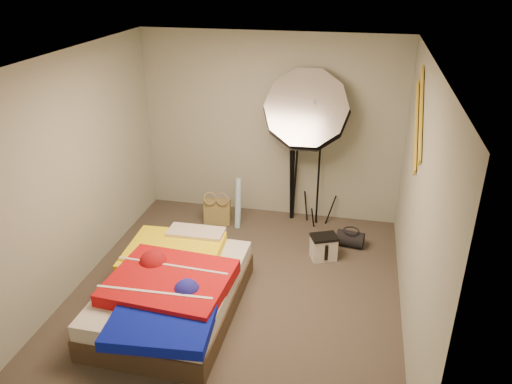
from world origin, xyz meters
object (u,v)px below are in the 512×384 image
(tote_bag, at_px, (217,212))
(bed, at_px, (172,290))
(photo_umbrella, at_px, (307,111))
(wrapping_roll, at_px, (238,203))
(duffel_bag, at_px, (350,239))
(camera_tripod, at_px, (293,173))
(camera_case, at_px, (324,248))

(tote_bag, height_order, bed, bed)
(bed, xyz_separation_m, photo_umbrella, (1.06, 2.08, 1.34))
(wrapping_roll, distance_m, duffel_bag, 1.54)
(duffel_bag, bearing_deg, photo_umbrella, 158.29)
(tote_bag, xyz_separation_m, camera_tripod, (0.97, 0.38, 0.50))
(duffel_bag, distance_m, photo_umbrella, 1.69)
(bed, distance_m, photo_umbrella, 2.69)
(tote_bag, bearing_deg, duffel_bag, -12.27)
(duffel_bag, bearing_deg, camera_tripod, 153.20)
(camera_case, bearing_deg, bed, -160.02)
(wrapping_roll, distance_m, photo_umbrella, 1.53)
(bed, height_order, photo_umbrella, photo_umbrella)
(bed, relative_size, camera_tripod, 1.68)
(bed, bearing_deg, wrapping_roll, 83.62)
(tote_bag, bearing_deg, camera_case, -26.54)
(camera_case, relative_size, bed, 0.14)
(wrapping_roll, bearing_deg, duffel_bag, -7.92)
(duffel_bag, relative_size, camera_tripod, 0.28)
(photo_umbrella, bearing_deg, wrapping_roll, -168.01)
(duffel_bag, height_order, photo_umbrella, photo_umbrella)
(camera_case, bearing_deg, duffel_bag, 26.43)
(wrapping_roll, xyz_separation_m, camera_case, (1.20, -0.57, -0.20))
(wrapping_roll, bearing_deg, camera_case, -25.45)
(photo_umbrella, bearing_deg, camera_tripod, 129.67)
(tote_bag, bearing_deg, wrapping_roll, -6.96)
(camera_tripod, bearing_deg, camera_case, -61.10)
(tote_bag, xyz_separation_m, camera_case, (1.50, -0.58, -0.03))
(wrapping_roll, relative_size, photo_umbrella, 0.30)
(wrapping_roll, relative_size, camera_tripod, 0.57)
(tote_bag, height_order, camera_tripod, camera_tripod)
(wrapping_roll, bearing_deg, camera_tripod, 29.69)
(wrapping_roll, height_order, camera_case, wrapping_roll)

